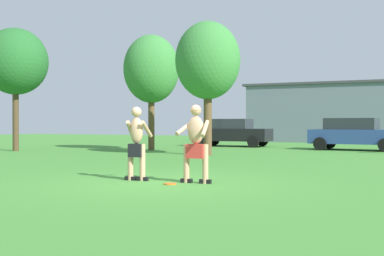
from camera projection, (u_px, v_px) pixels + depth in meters
The scene contains 10 objects.
ground_plane at pixel (160, 183), 10.79m from camera, with size 80.00×80.00×0.00m, color #428433.
player_with_cap at pixel (196, 140), 10.72m from camera, with size 0.71×0.61×1.73m.
player_in_black at pixel (137, 142), 11.23m from camera, with size 0.63×0.56×1.69m.
frisbee at pixel (170, 184), 10.51m from camera, with size 0.28×0.28×0.03m, color orange.
car_black_near_post at pixel (232, 132), 28.22m from camera, with size 4.31×2.04×1.58m.
car_blue_far_end at pixel (355, 133), 24.07m from camera, with size 4.45×2.36×1.58m.
outbuilding_behind_lot at pixel (344, 113), 35.58m from camera, with size 13.41×6.19×4.18m.
tree_left_field at pixel (208, 61), 20.17m from camera, with size 2.68×2.68×5.52m.
tree_right_field at pixel (15, 62), 23.40m from camera, with size 3.07×3.07×5.87m.
tree_behind_players at pixel (151, 69), 24.20m from camera, with size 2.75×2.75×5.70m.
Camera 1 is at (5.09, -9.53, 1.30)m, focal length 45.88 mm.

